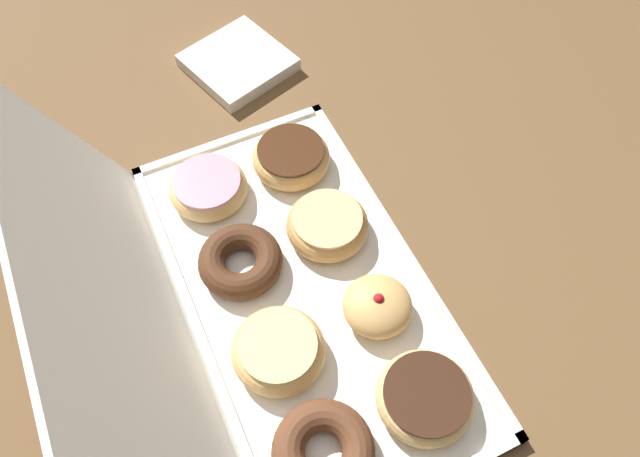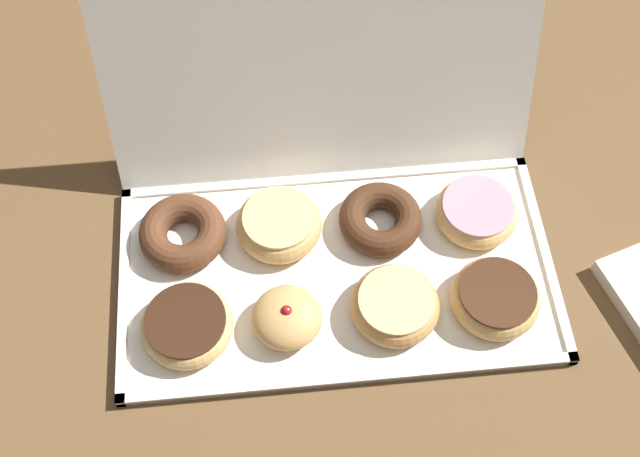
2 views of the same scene
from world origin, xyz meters
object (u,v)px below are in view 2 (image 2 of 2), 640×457
chocolate_cake_ring_donut_4 (183,233)px  pink_frosted_donut_7 (476,212)px  chocolate_frosted_donut_0 (187,325)px  glazed_ring_donut_2 (395,305)px  donut_box (337,273)px  glazed_ring_donut_5 (279,224)px  chocolate_frosted_donut_3 (495,298)px  jelly_filled_donut_1 (287,317)px  chocolate_cake_ring_donut_6 (380,219)px

chocolate_cake_ring_donut_4 → pink_frosted_donut_7: (0.39, -0.01, 0.00)m
chocolate_frosted_donut_0 → glazed_ring_donut_2: glazed_ring_donut_2 is taller
donut_box → glazed_ring_donut_5: (-0.07, 0.07, 0.03)m
chocolate_frosted_donut_3 → glazed_ring_donut_5: (-0.26, 0.13, 0.00)m
donut_box → pink_frosted_donut_7: pink_frosted_donut_7 is taller
glazed_ring_donut_5 → pink_frosted_donut_7: 0.26m
donut_box → jelly_filled_donut_1: bearing=-135.9°
chocolate_cake_ring_donut_6 → pink_frosted_donut_7: 0.13m
chocolate_cake_ring_donut_4 → chocolate_cake_ring_donut_6: bearing=-0.8°
jelly_filled_donut_1 → pink_frosted_donut_7: (0.26, 0.13, -0.00)m
chocolate_frosted_donut_0 → pink_frosted_donut_7: bearing=18.1°
glazed_ring_donut_2 → chocolate_cake_ring_donut_4: 0.29m
chocolate_cake_ring_donut_4 → glazed_ring_donut_5: glazed_ring_donut_5 is taller
chocolate_frosted_donut_0 → chocolate_cake_ring_donut_6: size_ratio=1.03×
pink_frosted_donut_7 → chocolate_frosted_donut_0: bearing=-161.9°
jelly_filled_donut_1 → glazed_ring_donut_2: (0.13, 0.00, -0.00)m
glazed_ring_donut_2 → glazed_ring_donut_5: size_ratio=0.99×
jelly_filled_donut_1 → pink_frosted_donut_7: bearing=26.2°
glazed_ring_donut_2 → chocolate_cake_ring_donut_4: glazed_ring_donut_2 is taller
chocolate_frosted_donut_0 → chocolate_cake_ring_donut_4: bearing=91.9°
chocolate_frosted_donut_0 → pink_frosted_donut_7: size_ratio=1.04×
chocolate_frosted_donut_0 → chocolate_cake_ring_donut_6: 0.28m
donut_box → chocolate_cake_ring_donut_4: chocolate_cake_ring_donut_4 is taller
chocolate_frosted_donut_3 → chocolate_cake_ring_donut_6: bearing=134.9°
glazed_ring_donut_5 → chocolate_cake_ring_donut_6: glazed_ring_donut_5 is taller
glazed_ring_donut_2 → glazed_ring_donut_5: (-0.13, 0.13, 0.00)m
donut_box → glazed_ring_donut_2: size_ratio=5.02×
pink_frosted_donut_7 → jelly_filled_donut_1: bearing=-153.8°
glazed_ring_donut_5 → pink_frosted_donut_7: glazed_ring_donut_5 is taller
chocolate_frosted_donut_3 → pink_frosted_donut_7: (0.00, 0.13, -0.00)m
chocolate_cake_ring_donut_4 → donut_box: bearing=-18.7°
glazed_ring_donut_5 → jelly_filled_donut_1: bearing=-89.7°
chocolate_cake_ring_donut_4 → glazed_ring_donut_5: size_ratio=1.01×
chocolate_cake_ring_donut_4 → pink_frosted_donut_7: same height
chocolate_frosted_donut_0 → chocolate_cake_ring_donut_6: (0.25, 0.13, -0.00)m
chocolate_frosted_donut_3 → pink_frosted_donut_7: bearing=89.6°
chocolate_frosted_donut_0 → chocolate_cake_ring_donut_4: 0.13m
jelly_filled_donut_1 → pink_frosted_donut_7: size_ratio=0.79×
chocolate_frosted_donut_0 → chocolate_frosted_donut_3: (0.38, -0.00, 0.00)m
donut_box → jelly_filled_donut_1: size_ratio=6.45×
chocolate_frosted_donut_3 → chocolate_cake_ring_donut_4: 0.41m
chocolate_cake_ring_donut_6 → chocolate_frosted_donut_0: bearing=-153.6°
glazed_ring_donut_2 → chocolate_cake_ring_donut_4: size_ratio=0.98×
chocolate_frosted_donut_0 → jelly_filled_donut_1: bearing=-1.5°
chocolate_cake_ring_donut_6 → glazed_ring_donut_5: bearing=178.7°
donut_box → chocolate_frosted_donut_3: chocolate_frosted_donut_3 is taller
glazed_ring_donut_5 → chocolate_cake_ring_donut_4: bearing=179.7°
chocolate_frosted_donut_0 → chocolate_frosted_donut_3: bearing=-0.1°
chocolate_frosted_donut_0 → pink_frosted_donut_7: same height
chocolate_frosted_donut_0 → glazed_ring_donut_5: bearing=46.8°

